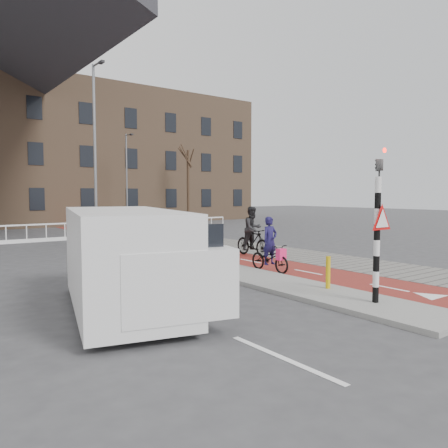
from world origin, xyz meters
TOP-DOWN VIEW (x-y plane):
  - ground at (0.00, 0.00)m, footprint 120.00×120.00m
  - bike_lane at (1.50, 10.00)m, footprint 2.50×60.00m
  - sidewalk at (4.30, 10.00)m, footprint 3.00×60.00m
  - curb_island at (-0.70, 4.00)m, footprint 1.80×16.00m
  - traffic_signal at (-0.60, -2.02)m, footprint 0.80×0.80m
  - bollard at (-0.32, -0.37)m, footprint 0.12×0.12m
  - cyclist_near at (0.55, 2.84)m, footprint 0.62×1.76m
  - cyclist_far at (2.45, 5.99)m, footprint 0.92×1.96m
  - van at (-5.40, 1.15)m, footprint 3.33×5.61m
  - railing at (-5.00, 17.00)m, footprint 28.00×0.10m
  - tree_right at (10.58, 24.20)m, footprint 0.23×0.23m
  - streetlight_near at (-2.09, 11.77)m, footprint 0.12×0.12m
  - streetlight_right at (4.95, 24.20)m, footprint 0.12×0.12m

SIDE VIEW (x-z plane):
  - ground at x=0.00m, z-range 0.00..0.00m
  - bike_lane at x=1.50m, z-range 0.00..0.01m
  - sidewalk at x=4.30m, z-range 0.00..0.01m
  - curb_island at x=-0.70m, z-range 0.00..0.12m
  - railing at x=-5.00m, z-range -0.19..0.80m
  - bollard at x=-0.32m, z-range 0.12..0.97m
  - cyclist_near at x=0.55m, z-range -0.30..1.55m
  - cyclist_far at x=2.45m, z-range -0.17..1.90m
  - van at x=-5.40m, z-range 0.06..2.32m
  - traffic_signal at x=-0.60m, z-range 0.15..3.83m
  - tree_right at x=10.58m, z-range 0.00..6.33m
  - streetlight_right at x=4.95m, z-range 0.00..7.24m
  - streetlight_near at x=-2.09m, z-range 0.00..8.44m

